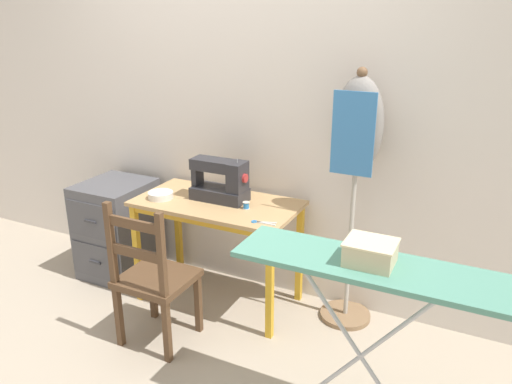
{
  "coord_description": "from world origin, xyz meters",
  "views": [
    {
      "loc": [
        1.54,
        -2.29,
        1.85
      ],
      "look_at": [
        0.29,
        0.25,
        0.83
      ],
      "focal_mm": 35.0,
      "sensor_mm": 36.0,
      "label": 1
    }
  ],
  "objects_px": {
    "dress_form": "(357,146)",
    "wooden_chair": "(154,279)",
    "thread_spool_near_machine": "(246,205)",
    "storage_box": "(370,252)",
    "scissors": "(260,222)",
    "filing_cabinet": "(118,229)",
    "fabric_bowl": "(161,195)",
    "ironing_board": "(368,275)",
    "sewing_machine": "(222,182)"
  },
  "relations": [
    {
      "from": "ironing_board",
      "to": "scissors",
      "type": "bearing_deg",
      "value": 144.1
    },
    {
      "from": "sewing_machine",
      "to": "wooden_chair",
      "type": "relative_size",
      "value": 0.42
    },
    {
      "from": "wooden_chair",
      "to": "scissors",
      "type": "bearing_deg",
      "value": 37.25
    },
    {
      "from": "wooden_chair",
      "to": "ironing_board",
      "type": "relative_size",
      "value": 0.81
    },
    {
      "from": "thread_spool_near_machine",
      "to": "ironing_board",
      "type": "height_order",
      "value": "ironing_board"
    },
    {
      "from": "dress_form",
      "to": "storage_box",
      "type": "bearing_deg",
      "value": -70.53
    },
    {
      "from": "wooden_chair",
      "to": "storage_box",
      "type": "height_order",
      "value": "storage_box"
    },
    {
      "from": "dress_form",
      "to": "storage_box",
      "type": "xyz_separation_m",
      "value": [
        0.32,
        -0.9,
        -0.2
      ]
    },
    {
      "from": "thread_spool_near_machine",
      "to": "filing_cabinet",
      "type": "height_order",
      "value": "thread_spool_near_machine"
    },
    {
      "from": "filing_cabinet",
      "to": "dress_form",
      "type": "distance_m",
      "value": 1.88
    },
    {
      "from": "fabric_bowl",
      "to": "dress_form",
      "type": "distance_m",
      "value": 1.29
    },
    {
      "from": "fabric_bowl",
      "to": "wooden_chair",
      "type": "xyz_separation_m",
      "value": [
        0.26,
        -0.45,
        -0.32
      ]
    },
    {
      "from": "thread_spool_near_machine",
      "to": "dress_form",
      "type": "xyz_separation_m",
      "value": [
        0.61,
        0.19,
        0.4
      ]
    },
    {
      "from": "thread_spool_near_machine",
      "to": "scissors",
      "type": "bearing_deg",
      "value": -42.8
    },
    {
      "from": "ironing_board",
      "to": "storage_box",
      "type": "xyz_separation_m",
      "value": [
        0.0,
        0.0,
        0.1
      ]
    },
    {
      "from": "fabric_bowl",
      "to": "storage_box",
      "type": "xyz_separation_m",
      "value": [
        1.51,
        -0.62,
        0.2
      ]
    },
    {
      "from": "fabric_bowl",
      "to": "dress_form",
      "type": "height_order",
      "value": "dress_form"
    },
    {
      "from": "scissors",
      "to": "dress_form",
      "type": "bearing_deg",
      "value": 38.49
    },
    {
      "from": "dress_form",
      "to": "wooden_chair",
      "type": "bearing_deg",
      "value": -142.16
    },
    {
      "from": "thread_spool_near_machine",
      "to": "wooden_chair",
      "type": "xyz_separation_m",
      "value": [
        -0.32,
        -0.53,
        -0.32
      ]
    },
    {
      "from": "scissors",
      "to": "thread_spool_near_machine",
      "type": "relative_size",
      "value": 3.38
    },
    {
      "from": "wooden_chair",
      "to": "dress_form",
      "type": "bearing_deg",
      "value": 37.84
    },
    {
      "from": "wooden_chair",
      "to": "filing_cabinet",
      "type": "height_order",
      "value": "wooden_chair"
    },
    {
      "from": "filing_cabinet",
      "to": "ironing_board",
      "type": "bearing_deg",
      "value": -20.14
    },
    {
      "from": "fabric_bowl",
      "to": "storage_box",
      "type": "distance_m",
      "value": 1.65
    },
    {
      "from": "wooden_chair",
      "to": "storage_box",
      "type": "relative_size",
      "value": 4.44
    },
    {
      "from": "scissors",
      "to": "thread_spool_near_machine",
      "type": "xyz_separation_m",
      "value": [
        -0.17,
        0.16,
        0.02
      ]
    },
    {
      "from": "sewing_machine",
      "to": "wooden_chair",
      "type": "bearing_deg",
      "value": -101.05
    },
    {
      "from": "scissors",
      "to": "storage_box",
      "type": "relative_size",
      "value": 0.73
    },
    {
      "from": "fabric_bowl",
      "to": "filing_cabinet",
      "type": "xyz_separation_m",
      "value": [
        -0.51,
        0.12,
        -0.38
      ]
    },
    {
      "from": "filing_cabinet",
      "to": "dress_form",
      "type": "xyz_separation_m",
      "value": [
        1.7,
        0.16,
        0.78
      ]
    },
    {
      "from": "wooden_chair",
      "to": "storage_box",
      "type": "distance_m",
      "value": 1.37
    },
    {
      "from": "wooden_chair",
      "to": "ironing_board",
      "type": "height_order",
      "value": "wooden_chair"
    },
    {
      "from": "sewing_machine",
      "to": "thread_spool_near_machine",
      "type": "relative_size",
      "value": 8.55
    },
    {
      "from": "scissors",
      "to": "thread_spool_near_machine",
      "type": "height_order",
      "value": "thread_spool_near_machine"
    },
    {
      "from": "scissors",
      "to": "dress_form",
      "type": "height_order",
      "value": "dress_form"
    },
    {
      "from": "fabric_bowl",
      "to": "sewing_machine",
      "type": "bearing_deg",
      "value": 21.45
    },
    {
      "from": "thread_spool_near_machine",
      "to": "ironing_board",
      "type": "xyz_separation_m",
      "value": [
        0.93,
        -0.71,
        0.1
      ]
    },
    {
      "from": "storage_box",
      "to": "thread_spool_near_machine",
      "type": "bearing_deg",
      "value": 142.84
    },
    {
      "from": "scissors",
      "to": "filing_cabinet",
      "type": "bearing_deg",
      "value": 171.35
    },
    {
      "from": "filing_cabinet",
      "to": "storage_box",
      "type": "relative_size",
      "value": 3.48
    },
    {
      "from": "scissors",
      "to": "ironing_board",
      "type": "xyz_separation_m",
      "value": [
        0.76,
        -0.55,
        0.12
      ]
    },
    {
      "from": "thread_spool_near_machine",
      "to": "storage_box",
      "type": "height_order",
      "value": "storage_box"
    },
    {
      "from": "dress_form",
      "to": "ironing_board",
      "type": "relative_size",
      "value": 1.42
    },
    {
      "from": "sewing_machine",
      "to": "storage_box",
      "type": "xyz_separation_m",
      "value": [
        1.14,
        -0.77,
        0.1
      ]
    },
    {
      "from": "thread_spool_near_machine",
      "to": "storage_box",
      "type": "xyz_separation_m",
      "value": [
        0.93,
        -0.7,
        0.2
      ]
    },
    {
      "from": "dress_form",
      "to": "storage_box",
      "type": "height_order",
      "value": "dress_form"
    },
    {
      "from": "ironing_board",
      "to": "filing_cabinet",
      "type": "bearing_deg",
      "value": 159.86
    },
    {
      "from": "filing_cabinet",
      "to": "storage_box",
      "type": "bearing_deg",
      "value": -20.09
    },
    {
      "from": "wooden_chair",
      "to": "fabric_bowl",
      "type": "bearing_deg",
      "value": 119.72
    }
  ]
}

